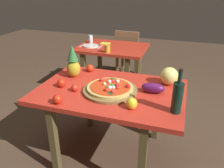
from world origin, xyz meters
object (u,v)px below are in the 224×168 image
(pizza_board, at_px, (110,90))
(eggplant, at_px, (153,88))
(tomato_near_board, at_px, (61,83))
(fork_utensil, at_px, (82,45))
(dining_chair, at_px, (128,52))
(knife_utensil, at_px, (100,47))
(display_table, at_px, (110,98))
(melon, at_px, (169,76))
(pizza, at_px, (110,87))
(napkin_folded, at_px, (105,43))
(pineapple_left, at_px, (73,63))
(tomato_by_bottle, at_px, (75,88))
(drinking_glass_juice, at_px, (107,49))
(tomato_beside_pepper, at_px, (57,99))
(drinking_glass_water, at_px, (91,39))
(wine_bottle, at_px, (177,97))
(bell_pepper, at_px, (132,103))
(tomato_at_corner, at_px, (90,68))
(background_table, at_px, (112,54))
(dinner_plate, at_px, (91,46))

(pizza_board, distance_m, eggplant, 0.37)
(tomato_near_board, relative_size, fork_utensil, 0.43)
(dining_chair, distance_m, knife_utensil, 0.77)
(display_table, bearing_deg, melon, 29.72)
(melon, bearing_deg, pizza, -145.68)
(pizza, distance_m, melon, 0.56)
(display_table, distance_m, napkin_folded, 1.58)
(pizza_board, relative_size, pizza, 1.18)
(pineapple_left, relative_size, eggplant, 1.62)
(tomato_by_bottle, distance_m, fork_utensil, 1.50)
(display_table, bearing_deg, drinking_glass_juice, 110.75)
(display_table, distance_m, tomato_beside_pepper, 0.50)
(drinking_glass_water, bearing_deg, wine_bottle, -50.08)
(bell_pepper, xyz_separation_m, tomato_by_bottle, (-0.54, 0.13, -0.01))
(bell_pepper, xyz_separation_m, tomato_at_corner, (-0.60, 0.59, -0.00))
(pineapple_left, relative_size, melon, 1.98)
(tomato_at_corner, distance_m, napkin_folded, 1.16)
(background_table, distance_m, drinking_glass_water, 0.43)
(dining_chair, xyz_separation_m, melon, (0.82, -1.67, 0.32))
(tomato_beside_pepper, bearing_deg, tomato_by_bottle, 83.05)
(pizza_board, relative_size, wine_bottle, 1.39)
(background_table, xyz_separation_m, wine_bottle, (1.01, -1.55, 0.24))
(melon, distance_m, tomato_by_bottle, 0.86)
(tomato_near_board, height_order, fork_utensil, tomato_near_board)
(drinking_glass_water, bearing_deg, bell_pepper, -57.97)
(tomato_at_corner, bearing_deg, pizza, -46.70)
(melon, height_order, bell_pepper, melon)
(pineapple_left, height_order, knife_utensil, pineapple_left)
(knife_utensil, bearing_deg, pizza_board, -62.89)
(eggplant, xyz_separation_m, fork_utensil, (-1.23, 1.20, -0.04))
(eggplant, bearing_deg, drinking_glass_water, 130.17)
(wine_bottle, height_order, tomato_at_corner, wine_bottle)
(drinking_glass_juice, distance_m, fork_utensil, 0.51)
(dining_chair, relative_size, tomato_near_board, 10.97)
(melon, xyz_separation_m, drinking_glass_water, (-1.29, 1.17, -0.02))
(eggplant, bearing_deg, napkin_folded, 123.68)
(tomato_at_corner, height_order, fork_utensil, tomato_at_corner)
(eggplant, height_order, dinner_plate, eggplant)
(dining_chair, relative_size, napkin_folded, 6.07)
(display_table, bearing_deg, knife_utensil, 115.03)
(tomato_beside_pepper, bearing_deg, display_table, 49.85)
(display_table, relative_size, eggplant, 6.46)
(tomato_at_corner, xyz_separation_m, knife_utensil, (-0.24, 0.91, -0.03))
(tomato_beside_pepper, height_order, knife_utensil, tomato_beside_pepper)
(wine_bottle, bearing_deg, drinking_glass_juice, 127.77)
(fork_utensil, xyz_separation_m, napkin_folded, (0.29, 0.22, -0.00))
(fork_utensil, bearing_deg, dinner_plate, 4.26)
(knife_utensil, bearing_deg, drinking_glass_juice, -45.40)
(melon, xyz_separation_m, tomato_beside_pepper, (-0.79, -0.64, -0.04))
(fork_utensil, bearing_deg, tomato_at_corner, -55.99)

